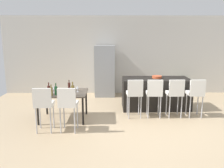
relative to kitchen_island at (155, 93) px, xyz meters
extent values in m
plane|color=tan|center=(-0.37, -1.08, -0.46)|extent=(10.00, 10.00, 0.00)
cube|color=beige|center=(-0.37, 2.01, 0.99)|extent=(10.00, 0.12, 2.90)
cube|color=black|center=(0.00, 0.00, 0.00)|extent=(1.99, 0.92, 0.92)
cube|color=white|center=(-0.73, -0.78, 0.19)|extent=(0.42, 0.42, 0.08)
cube|color=white|center=(-0.72, -0.95, 0.41)|extent=(0.40, 0.08, 0.36)
cylinder|color=#B2B2B7|center=(-0.90, -0.63, -0.16)|extent=(0.03, 0.03, 0.61)
cylinder|color=#B2B2B7|center=(-0.58, -0.61, -0.16)|extent=(0.03, 0.03, 0.61)
cylinder|color=#B2B2B7|center=(-0.88, -0.95, -0.16)|extent=(0.03, 0.03, 0.61)
cylinder|color=#B2B2B7|center=(-0.56, -0.93, -0.16)|extent=(0.03, 0.03, 0.61)
cube|color=white|center=(-0.20, -0.78, 0.19)|extent=(0.42, 0.42, 0.08)
cube|color=white|center=(-0.21, -0.95, 0.41)|extent=(0.40, 0.08, 0.36)
cylinder|color=#B2B2B7|center=(-0.35, -0.61, -0.16)|extent=(0.03, 0.03, 0.61)
cylinder|color=#B2B2B7|center=(-0.03, -0.63, -0.16)|extent=(0.03, 0.03, 0.61)
cylinder|color=#B2B2B7|center=(-0.36, -0.93, -0.16)|extent=(0.03, 0.03, 0.61)
cylinder|color=#B2B2B7|center=(-0.04, -0.94, -0.16)|extent=(0.03, 0.03, 0.61)
cube|color=white|center=(0.36, -0.78, 0.19)|extent=(0.41, 0.41, 0.08)
cube|color=white|center=(0.36, -0.95, 0.41)|extent=(0.40, 0.07, 0.36)
cylinder|color=#B2B2B7|center=(0.19, -0.62, -0.16)|extent=(0.03, 0.03, 0.61)
cylinder|color=#B2B2B7|center=(0.51, -0.61, -0.16)|extent=(0.03, 0.03, 0.61)
cylinder|color=#B2B2B7|center=(0.20, -0.94, -0.16)|extent=(0.03, 0.03, 0.61)
cylinder|color=#B2B2B7|center=(0.52, -0.93, -0.16)|extent=(0.03, 0.03, 0.61)
cube|color=white|center=(0.91, -0.78, 0.19)|extent=(0.40, 0.40, 0.08)
cube|color=white|center=(0.91, -0.95, 0.41)|extent=(0.40, 0.06, 0.36)
cylinder|color=#B2B2B7|center=(0.75, -0.62, -0.16)|extent=(0.03, 0.03, 0.61)
cylinder|color=#B2B2B7|center=(1.07, -0.62, -0.16)|extent=(0.03, 0.03, 0.61)
cylinder|color=#B2B2B7|center=(0.75, -0.94, -0.16)|extent=(0.03, 0.03, 0.61)
cylinder|color=#B2B2B7|center=(1.07, -0.94, -0.16)|extent=(0.03, 0.03, 0.61)
cube|color=#4C4238|center=(-2.60, -0.97, 0.26)|extent=(1.23, 0.94, 0.04)
cylinder|color=black|center=(-3.16, -0.56, -0.11)|extent=(0.05, 0.05, 0.70)
cylinder|color=black|center=(-2.05, -0.56, -0.11)|extent=(0.05, 0.05, 0.70)
cylinder|color=black|center=(-3.16, -1.38, -0.11)|extent=(0.05, 0.05, 0.70)
cylinder|color=black|center=(-2.05, -1.38, -0.11)|extent=(0.05, 0.05, 0.70)
cube|color=white|center=(-2.88, -1.74, 0.19)|extent=(0.41, 0.41, 0.08)
cube|color=white|center=(-2.88, -1.91, 0.41)|extent=(0.40, 0.07, 0.36)
cylinder|color=#B2B2B7|center=(-3.04, -1.59, -0.16)|extent=(0.03, 0.03, 0.61)
cylinder|color=#B2B2B7|center=(-2.72, -1.58, -0.16)|extent=(0.03, 0.03, 0.61)
cylinder|color=#B2B2B7|center=(-3.04, -1.91, -0.16)|extent=(0.03, 0.03, 0.61)
cylinder|color=#B2B2B7|center=(-2.72, -1.90, -0.16)|extent=(0.03, 0.03, 0.61)
cube|color=white|center=(-2.33, -1.74, 0.19)|extent=(0.42, 0.42, 0.08)
cube|color=white|center=(-2.34, -1.91, 0.41)|extent=(0.40, 0.08, 0.36)
cylinder|color=#B2B2B7|center=(-2.48, -1.57, -0.16)|extent=(0.03, 0.03, 0.61)
cylinder|color=#B2B2B7|center=(-2.16, -1.59, -0.16)|extent=(0.03, 0.03, 0.61)
cylinder|color=#B2B2B7|center=(-2.50, -1.89, -0.16)|extent=(0.03, 0.03, 0.61)
cylinder|color=#B2B2B7|center=(-2.18, -1.91, -0.16)|extent=(0.03, 0.03, 0.61)
cylinder|color=brown|center=(-2.29, -1.32, 0.40)|extent=(0.08, 0.08, 0.24)
cylinder|color=brown|center=(-2.29, -1.32, 0.57)|extent=(0.03, 0.03, 0.09)
cylinder|color=brown|center=(-2.81, -1.35, 0.38)|extent=(0.07, 0.07, 0.21)
cylinder|color=brown|center=(-2.81, -1.35, 0.52)|extent=(0.02, 0.02, 0.07)
cylinder|color=#471E19|center=(-2.46, -0.86, 0.39)|extent=(0.07, 0.07, 0.22)
cylinder|color=#471E19|center=(-2.46, -0.86, 0.54)|extent=(0.02, 0.02, 0.07)
cylinder|color=#471E19|center=(-2.89, -1.24, 0.39)|extent=(0.08, 0.08, 0.22)
cylinder|color=#471E19|center=(-2.89, -1.24, 0.54)|extent=(0.03, 0.03, 0.09)
cylinder|color=#194723|center=(-2.72, -1.24, 0.38)|extent=(0.07, 0.07, 0.20)
cylinder|color=#194723|center=(-2.72, -1.24, 0.53)|extent=(0.03, 0.03, 0.08)
cylinder|color=silver|center=(-2.82, -1.01, 0.28)|extent=(0.06, 0.06, 0.00)
cylinder|color=silver|center=(-2.82, -1.01, 0.32)|extent=(0.01, 0.01, 0.08)
cone|color=silver|center=(-2.82, -1.01, 0.41)|extent=(0.07, 0.07, 0.09)
cylinder|color=silver|center=(-2.23, -0.95, 0.28)|extent=(0.06, 0.06, 0.00)
cylinder|color=silver|center=(-2.23, -0.95, 0.32)|extent=(0.01, 0.01, 0.08)
cone|color=silver|center=(-2.23, -0.95, 0.41)|extent=(0.07, 0.07, 0.09)
cube|color=#939699|center=(-1.57, 1.57, 0.46)|extent=(0.72, 0.68, 1.84)
cylinder|color=#C6512D|center=(0.03, 0.05, 0.50)|extent=(0.29, 0.29, 0.07)
cylinder|color=beige|center=(1.38, 1.56, -0.35)|extent=(0.24, 0.24, 0.22)
sphere|color=#2D6B33|center=(1.38, 1.56, -0.08)|extent=(0.35, 0.35, 0.35)
camera|label=1|loc=(-1.39, -6.87, 1.70)|focal=37.49mm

